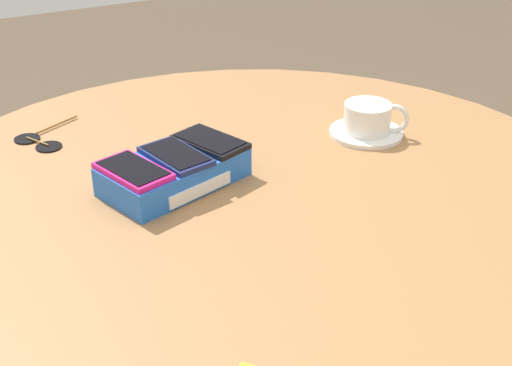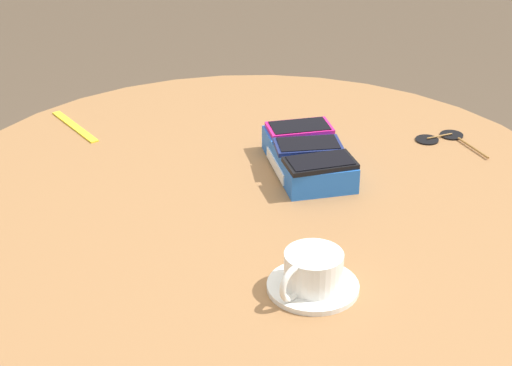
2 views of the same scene
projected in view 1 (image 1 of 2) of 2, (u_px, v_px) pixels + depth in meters
round_table at (256, 243)px, 1.12m from camera, size 1.14×1.14×0.73m
phone_box at (174, 172)px, 1.09m from camera, size 0.24×0.18×0.05m
phone_magenta at (133, 171)px, 1.04m from camera, size 0.10×0.13×0.01m
phone_navy at (176, 156)px, 1.08m from camera, size 0.09×0.13×0.01m
phone_black at (210, 141)px, 1.12m from camera, size 0.10×0.13×0.01m
saucer at (366, 133)px, 1.27m from camera, size 0.13×0.13×0.01m
coffee_cup at (369, 117)px, 1.25m from camera, size 0.10×0.09×0.05m
sunglasses at (40, 141)px, 1.24m from camera, size 0.13×0.13×0.01m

